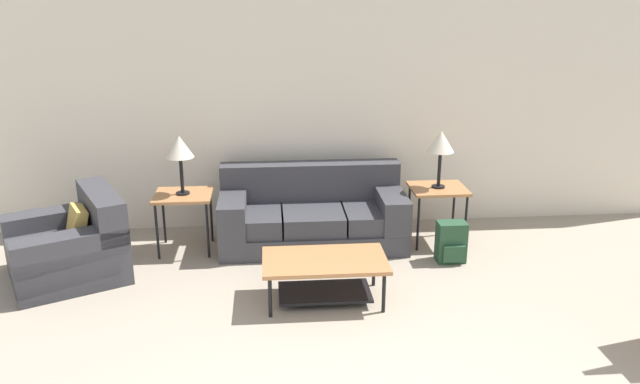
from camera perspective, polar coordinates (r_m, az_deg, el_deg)
The scene contains 9 objects.
wall_back at distance 7.02m, azimuth -0.25°, elevation 7.20°, with size 9.05×0.06×2.60m.
couch at distance 6.70m, azimuth -0.72°, elevation -2.28°, with size 1.96×0.91×0.82m.
armchair at distance 6.40m, azimuth -21.80°, elevation -4.72°, with size 1.33×1.34×0.80m.
coffee_table at distance 5.47m, azimuth 0.43°, elevation -7.10°, with size 1.08×0.63×0.40m.
side_table_left at distance 6.57m, azimuth -12.39°, elevation -0.68°, with size 0.58×0.52×0.62m.
side_table_right at distance 6.75m, azimuth 10.73°, elevation -0.07°, with size 0.58×0.52×0.62m.
table_lamp_left at distance 6.42m, azimuth -12.71°, elevation 3.92°, with size 0.28×0.28×0.61m.
table_lamp_right at distance 6.60m, azimuth 11.00°, elevation 4.42°, with size 0.28×0.28×0.61m.
backpack at distance 6.41m, azimuth 11.91°, elevation -4.54°, with size 0.29×0.26×0.42m.
Camera 1 is at (-0.55, -2.34, 2.63)m, focal length 35.00 mm.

